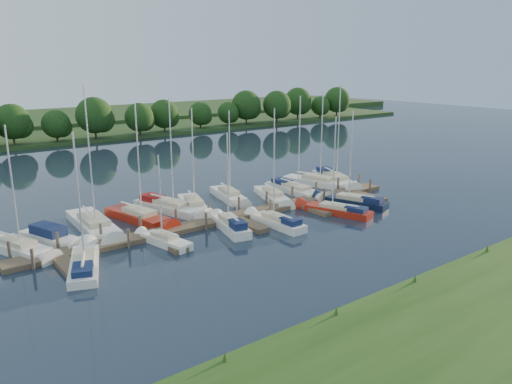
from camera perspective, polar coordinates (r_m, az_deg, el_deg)
ground at (r=41.21m, az=3.51°, el=-5.85°), size 260.00×260.00×0.00m
near_bank at (r=31.76m, az=23.03°, el=-13.14°), size 90.00×10.00×0.50m
dock at (r=46.62m, az=-2.30°, el=-3.09°), size 40.00×6.00×0.40m
mooring_pilings at (r=47.39m, az=-3.08°, el=-2.29°), size 38.24×2.84×2.00m
far_shore at (r=108.21m, az=-23.23°, el=6.05°), size 180.00×30.00×0.60m
distant_hill at (r=132.43m, az=-25.93°, el=7.33°), size 220.00×40.00×1.40m
treeline at (r=96.91m, az=-18.52°, el=7.81°), size 147.03×9.52×8.31m
sailboat_n_0 at (r=43.23m, az=-25.50°, el=-5.93°), size 4.33×8.03×10.39m
motorboat at (r=44.50m, az=-22.40°, el=-4.90°), size 3.74×6.49×1.79m
sailboat_n_2 at (r=46.37m, az=-17.92°, el=-3.83°), size 2.85×10.42×13.10m
sailboat_n_3 at (r=47.66m, az=-13.10°, el=-2.97°), size 3.75×8.95×11.36m
sailboat_n_4 at (r=50.05m, az=-9.77°, el=-1.87°), size 4.42×9.08×11.60m
sailboat_n_5 at (r=50.33m, az=-7.09°, el=-1.74°), size 4.03×8.25×10.63m
sailboat_n_6 at (r=53.78m, az=-3.08°, el=-0.57°), size 3.08×7.79×9.97m
sailboat_n_7 at (r=53.71m, az=1.94°, el=-0.59°), size 3.98×7.97×10.17m
sailboat_n_8 at (r=56.45m, az=4.59°, el=0.18°), size 2.16×8.90×11.25m
sailboat_n_9 at (r=60.16m, az=7.10°, el=1.00°), size 4.53×9.03×11.55m
sailboat_n_10 at (r=61.72m, az=9.01°, el=1.32°), size 5.00×9.68×12.30m
sailboat_s_0 at (r=38.38m, az=-19.00°, el=-7.78°), size 4.21×8.02×10.15m
sailboat_s_1 at (r=41.40m, az=-10.45°, el=-5.57°), size 2.43×5.96×7.74m
sailboat_s_2 at (r=44.07m, az=-2.96°, el=-3.96°), size 2.86×6.89×9.08m
sailboat_s_3 at (r=45.17m, az=2.36°, el=-3.52°), size 1.91×6.98×9.03m
sailboat_s_4 at (r=49.38m, az=9.10°, el=-2.11°), size 3.89×7.70×9.74m
sailboat_s_5 at (r=52.49m, az=10.97°, el=-1.16°), size 3.96×7.83×10.06m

